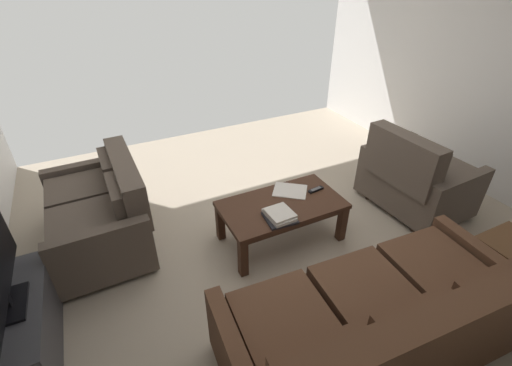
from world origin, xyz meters
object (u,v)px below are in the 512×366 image
object	(u,v)px
armchair_side	(415,177)
loose_magazine	(290,191)
tv_stand	(22,329)
sofa_main	(380,324)
tv_remote	(316,190)
coffee_table	(282,209)
loveseat_near	(102,211)
book_stack	(280,215)

from	to	relation	value
armchair_side	loose_magazine	world-z (taller)	armchair_side
tv_stand	armchair_side	distance (m)	3.59
sofa_main	tv_stand	distance (m)	2.32
tv_remote	coffee_table	bearing A→B (deg)	5.50
coffee_table	tv_remote	size ratio (longest dim) A/B	6.74
loveseat_near	book_stack	size ratio (longest dim) A/B	4.47
loose_magazine	coffee_table	bearing A→B (deg)	167.48
coffee_table	loose_magazine	size ratio (longest dim) A/B	3.58
loose_magazine	tv_stand	bearing A→B (deg)	137.53
sofa_main	book_stack	size ratio (longest dim) A/B	7.17
tv_stand	loose_magazine	bearing A→B (deg)	-170.17
tv_remote	book_stack	bearing A→B (deg)	22.89
loveseat_near	tv_remote	xyz separation A→B (m)	(-1.87, 0.64, 0.07)
tv_stand	tv_remote	size ratio (longest dim) A/B	5.90
book_stack	coffee_table	bearing A→B (deg)	-125.07
book_stack	loose_magazine	distance (m)	0.44
loose_magazine	armchair_side	bearing A→B (deg)	-65.22
armchair_side	tv_stand	bearing A→B (deg)	1.46
armchair_side	book_stack	world-z (taller)	armchair_side
tv_remote	loose_magazine	bearing A→B (deg)	-24.53
tv_stand	loose_magazine	size ratio (longest dim) A/B	3.14
tv_remote	loose_magazine	world-z (taller)	tv_remote
tv_stand	armchair_side	bearing A→B (deg)	-178.54
coffee_table	armchair_side	size ratio (longest dim) A/B	1.07
loveseat_near	armchair_side	distance (m)	3.08
loveseat_near	tv_stand	xyz separation A→B (m)	(0.62, 0.93, -0.13)
sofa_main	armchair_side	world-z (taller)	armchair_side
loveseat_near	tv_remote	world-z (taller)	loveseat_near
sofa_main	coffee_table	size ratio (longest dim) A/B	1.82
loveseat_near	loose_magazine	bearing A→B (deg)	161.84
armchair_side	tv_remote	distance (m)	1.11
armchair_side	book_stack	size ratio (longest dim) A/B	3.67
tv_stand	book_stack	size ratio (longest dim) A/B	3.45
loveseat_near	loose_magazine	xyz separation A→B (m)	(-1.65, 0.54, 0.06)
coffee_table	loveseat_near	bearing A→B (deg)	-24.69
sofa_main	coffee_table	bearing A→B (deg)	-91.92
sofa_main	loveseat_near	world-z (taller)	loveseat_near
tv_remote	loose_magazine	size ratio (longest dim) A/B	0.53
tv_stand	tv_remote	distance (m)	2.52
sofa_main	tv_stand	bearing A→B (deg)	-27.42
book_stack	tv_remote	xyz separation A→B (m)	(-0.52, -0.22, -0.02)
loveseat_near	tv_remote	distance (m)	1.98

